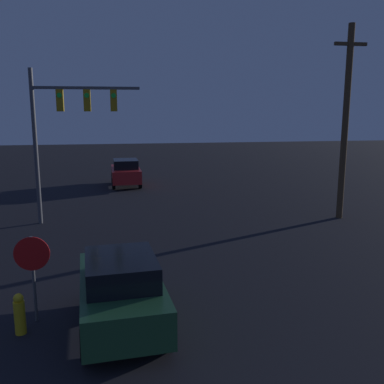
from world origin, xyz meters
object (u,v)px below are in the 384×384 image
traffic_signal_mast (65,119)px  fire_hydrant (20,314)px  car_far (126,172)px  utility_pole (345,121)px  stop_sign (32,263)px  car_near (121,290)px

traffic_signal_mast → fire_hydrant: 10.35m
car_far → fire_hydrant: size_ratio=4.28×
car_far → utility_pole: bearing=-48.6°
stop_sign → car_near: bearing=-16.9°
car_far → traffic_signal_mast: size_ratio=0.61×
car_far → traffic_signal_mast: traffic_signal_mast is taller
stop_sign → utility_pole: size_ratio=0.24×
car_near → fire_hydrant: (-2.19, 0.06, -0.41)m
utility_pole → stop_sign: bearing=-146.6°
traffic_signal_mast → stop_sign: 9.52m
stop_sign → car_far: bearing=82.3°
stop_sign → utility_pole: 14.36m
car_near → fire_hydrant: 2.23m
car_far → fire_hydrant: car_far is taller
car_near → car_far: (0.43, 18.32, 0.00)m
fire_hydrant → traffic_signal_mast: bearing=89.6°
traffic_signal_mast → utility_pole: size_ratio=0.77×
car_near → utility_pole: size_ratio=0.48×
stop_sign → fire_hydrant: (-0.24, -0.53, -0.96)m
car_far → traffic_signal_mast: 9.73m
car_near → stop_sign: 2.12m
stop_sign → utility_pole: (11.75, 7.74, 2.90)m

